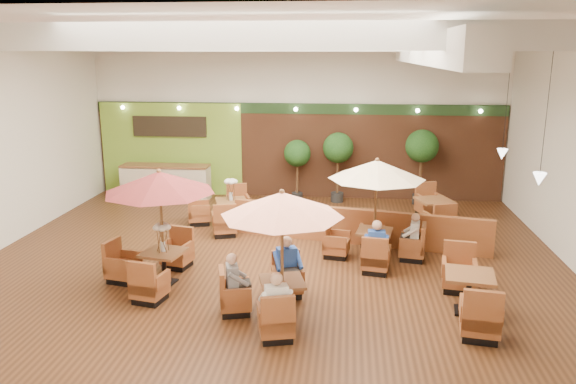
# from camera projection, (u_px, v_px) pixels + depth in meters

# --- Properties ---
(room) EXTENTS (14.04, 14.00, 5.52)m
(room) POSITION_uv_depth(u_px,v_px,m) (289.00, 104.00, 14.22)
(room) COLOR #381E0F
(room) RESTS_ON ground
(service_counter) EXTENTS (3.00, 0.75, 1.18)m
(service_counter) POSITION_uv_depth(u_px,v_px,m) (166.00, 182.00, 19.19)
(service_counter) COLOR beige
(service_counter) RESTS_ON ground
(booth_divider) EXTENTS (6.72, 1.54, 0.94)m
(booth_divider) POSITION_uv_depth(u_px,v_px,m) (357.00, 226.00, 14.67)
(booth_divider) COLOR brown
(booth_divider) RESTS_ON ground
(table_0) EXTENTS (2.47, 2.58, 2.55)m
(table_0) POSITION_uv_depth(u_px,v_px,m) (158.00, 202.00, 11.83)
(table_0) COLOR brown
(table_0) RESTS_ON ground
(table_1) EXTENTS (2.42, 2.54, 2.49)m
(table_1) POSITION_uv_depth(u_px,v_px,m) (279.00, 225.00, 10.33)
(table_1) COLOR brown
(table_1) RESTS_ON ground
(table_2) EXTENTS (2.51, 2.51, 2.50)m
(table_2) POSITION_uv_depth(u_px,v_px,m) (376.00, 190.00, 13.31)
(table_2) COLOR brown
(table_2) RESTS_ON ground
(table_3) EXTENTS (1.90, 2.71, 1.54)m
(table_3) POSITION_uv_depth(u_px,v_px,m) (223.00, 210.00, 16.26)
(table_3) COLOR brown
(table_3) RESTS_ON ground
(table_4) EXTENTS (1.03, 2.78, 1.01)m
(table_4) POSITION_uv_depth(u_px,v_px,m) (468.00, 294.00, 10.79)
(table_4) COLOR brown
(table_4) RESTS_ON ground
(table_5) EXTENTS (1.16, 2.88, 1.02)m
(table_5) POSITION_uv_depth(u_px,v_px,m) (434.00, 213.00, 16.16)
(table_5) COLOR brown
(table_5) RESTS_ON ground
(topiary_0) EXTENTS (0.89, 0.89, 2.08)m
(topiary_0) POSITION_uv_depth(u_px,v_px,m) (297.00, 156.00, 18.68)
(topiary_0) COLOR black
(topiary_0) RESTS_ON ground
(topiary_1) EXTENTS (1.01, 1.01, 2.34)m
(topiary_1) POSITION_uv_depth(u_px,v_px,m) (338.00, 151.00, 18.49)
(topiary_1) COLOR black
(topiary_1) RESTS_ON ground
(topiary_2) EXTENTS (1.07, 1.07, 2.48)m
(topiary_2) POSITION_uv_depth(u_px,v_px,m) (422.00, 149.00, 18.19)
(topiary_2) COLOR black
(topiary_2) RESTS_ON ground
(diner_0) EXTENTS (0.44, 0.40, 0.81)m
(diner_0) POSITION_uv_depth(u_px,v_px,m) (276.00, 299.00, 9.71)
(diner_0) COLOR silver
(diner_0) RESTS_ON ground
(diner_1) EXTENTS (0.45, 0.42, 0.81)m
(diner_1) POSITION_uv_depth(u_px,v_px,m) (287.00, 261.00, 11.46)
(diner_1) COLOR #274EAD
(diner_1) RESTS_ON ground
(diner_2) EXTENTS (0.37, 0.41, 0.76)m
(diner_2) POSITION_uv_depth(u_px,v_px,m) (235.00, 277.00, 10.68)
(diner_2) COLOR gray
(diner_2) RESTS_ON ground
(diner_3) EXTENTS (0.40, 0.32, 0.80)m
(diner_3) POSITION_uv_depth(u_px,v_px,m) (376.00, 241.00, 12.66)
(diner_3) COLOR #274EAD
(diner_3) RESTS_ON ground
(diner_4) EXTENTS (0.32, 0.38, 0.72)m
(diner_4) POSITION_uv_depth(u_px,v_px,m) (413.00, 231.00, 13.45)
(diner_4) COLOR silver
(diner_4) RESTS_ON ground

